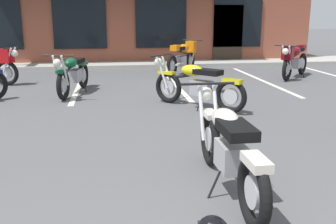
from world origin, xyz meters
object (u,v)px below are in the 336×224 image
Objects in this scene: motorcycle_foreground_classic at (228,147)px; motorcycle_blue_standard at (294,59)px; motorcycle_green_cafe_racer at (183,56)px; motorcycle_cream_vintage at (197,84)px; motorcycle_black_cruiser at (73,74)px.

motorcycle_blue_standard is (4.01, 6.73, 0.07)m from motorcycle_foreground_classic.
motorcycle_cream_vintage is at bearing -97.25° from motorcycle_green_cafe_racer.
motorcycle_foreground_classic is 1.14× the size of motorcycle_green_cafe_racer.
motorcycle_black_cruiser is 1.23× the size of motorcycle_blue_standard.
motorcycle_foreground_classic and motorcycle_green_cafe_racer have the same top height.
motorcycle_blue_standard is 0.91× the size of motorcycle_green_cafe_racer.
motorcycle_cream_vintage is (0.49, 3.59, 0.00)m from motorcycle_foreground_classic.
motorcycle_blue_standard and motorcycle_green_cafe_racer have the same top height.
motorcycle_blue_standard is at bearing 12.88° from motorcycle_black_cruiser.
motorcycle_foreground_classic is 3.63m from motorcycle_cream_vintage.
motorcycle_black_cruiser is 1.13× the size of motorcycle_green_cafe_racer.
motorcycle_green_cafe_racer is (3.06, 2.74, 0.07)m from motorcycle_black_cruiser.
motorcycle_cream_vintage is (2.48, -1.76, 0.00)m from motorcycle_black_cruiser.
motorcycle_blue_standard is 3.26m from motorcycle_green_cafe_racer.
motorcycle_blue_standard is at bearing 59.18° from motorcycle_foreground_classic.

